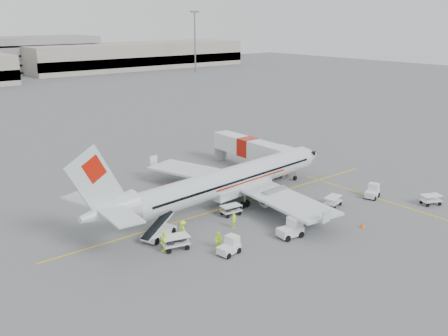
{
  "coord_description": "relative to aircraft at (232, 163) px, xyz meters",
  "views": [
    {
      "loc": [
        -33.57,
        -39.38,
        19.92
      ],
      "look_at": [
        0.0,
        2.0,
        3.8
      ],
      "focal_mm": 40.0,
      "sensor_mm": 36.0,
      "label": 1
    }
  ],
  "objects": [
    {
      "name": "parking_garage",
      "position": [
        24.94,
        159.26,
        2.3
      ],
      "size": [
        62.0,
        24.0,
        14.0
      ],
      "primitive_type": null,
      "color": "slate",
      "rests_on": "ground"
    },
    {
      "name": "tug_aft",
      "position": [
        -8.28,
        -9.53,
        -3.91
      ],
      "size": [
        2.23,
        1.52,
        1.59
      ],
      "primitive_type": null,
      "rotation": [
        0.0,
        0.0,
        0.18
      ],
      "color": "silver",
      "rests_on": "ground"
    },
    {
      "name": "cart_empty_a",
      "position": [
        7.94,
        -7.85,
        -4.12
      ],
      "size": [
        2.48,
        1.83,
        1.16
      ],
      "primitive_type": null,
      "rotation": [
        0.0,
        0.0,
        0.25
      ],
      "color": "silver",
      "rests_on": "ground"
    },
    {
      "name": "terminal_east",
      "position": [
        69.94,
        144.26,
        0.3
      ],
      "size": [
        90.0,
        26.0,
        10.0
      ],
      "primitive_type": null,
      "color": "gray",
      "rests_on": "ground"
    },
    {
      "name": "cone_stbd",
      "position": [
        5.61,
        -13.43,
        -4.35
      ],
      "size": [
        0.43,
        0.43,
        0.7
      ],
      "primitive_type": "cone",
      "color": "#FF590C",
      "rests_on": "ground"
    },
    {
      "name": "cart_empty_b",
      "position": [
        16.82,
        -14.34,
        -4.13
      ],
      "size": [
        2.52,
        2.06,
        1.14
      ],
      "primitive_type": null,
      "rotation": [
        0.0,
        0.0,
        -0.41
      ],
      "color": "silver",
      "rests_on": "ground"
    },
    {
      "name": "crew_b",
      "position": [
        -8.35,
        -8.24,
        -3.88
      ],
      "size": [
        0.96,
        1.01,
        1.64
      ],
      "primitive_type": "imported",
      "rotation": [
        0.0,
        0.0,
        -0.99
      ],
      "color": "#C1E31C",
      "rests_on": "ground"
    },
    {
      "name": "cart_loaded_a",
      "position": [
        -2.37,
        -2.74,
        -4.15
      ],
      "size": [
        2.23,
        1.47,
        1.1
      ],
      "primitive_type": null,
      "rotation": [
        0.0,
        0.0,
        -0.11
      ],
      "color": "silver",
      "rests_on": "ground"
    },
    {
      "name": "tug_fore",
      "position": [
        13.6,
        -8.93,
        -3.9
      ],
      "size": [
        2.34,
        1.76,
        1.61
      ],
      "primitive_type": null,
      "rotation": [
        0.0,
        0.0,
        0.31
      ],
      "color": "silver",
      "rests_on": "ground"
    },
    {
      "name": "belt_loader",
      "position": [
        -11.21,
        -2.74,
        -3.39
      ],
      "size": [
        5.17,
        3.45,
        2.62
      ],
      "primitive_type": null,
      "rotation": [
        0.0,
        0.0,
        0.37
      ],
      "color": "silver",
      "rests_on": "ground"
    },
    {
      "name": "ground",
      "position": [
        -0.06,
        -0.74,
        -4.7
      ],
      "size": [
        360.0,
        360.0,
        0.0
      ],
      "primitive_type": "plane",
      "color": "#56595B"
    },
    {
      "name": "stripe_cross",
      "position": [
        13.94,
        -8.74,
        -4.7
      ],
      "size": [
        0.2,
        20.0,
        0.01
      ],
      "primitive_type": "cube",
      "color": "yellow",
      "rests_on": "ground"
    },
    {
      "name": "cart_loaded_b",
      "position": [
        -11.35,
        -5.77,
        -4.06
      ],
      "size": [
        2.72,
        1.98,
        1.28
      ],
      "primitive_type": null,
      "rotation": [
        0.0,
        0.0,
        -0.24
      ],
      "color": "silver",
      "rests_on": "ground"
    },
    {
      "name": "aircraft",
      "position": [
        0.0,
        0.0,
        0.0
      ],
      "size": [
        36.51,
        29.87,
        9.41
      ],
      "primitive_type": null,
      "rotation": [
        0.0,
        0.0,
        0.1
      ],
      "color": "silver",
      "rests_on": "ground"
    },
    {
      "name": "cone_nose",
      "position": [
        12.14,
        3.07,
        -4.37
      ],
      "size": [
        0.4,
        0.4,
        0.66
      ],
      "primitive_type": "cone",
      "color": "#FF590C",
      "rests_on": "ground"
    },
    {
      "name": "mast_east",
      "position": [
        79.94,
        117.26,
        6.3
      ],
      "size": [
        3.2,
        1.2,
        22.0
      ],
      "primitive_type": null,
      "color": "slate",
      "rests_on": "ground"
    },
    {
      "name": "tug_mid",
      "position": [
        -1.54,
        -10.46,
        -3.78
      ],
      "size": [
        2.52,
        1.62,
        1.84
      ],
      "primitive_type": null,
      "rotation": [
        0.0,
        0.0,
        -0.11
      ],
      "color": "silver",
      "rests_on": "ground"
    },
    {
      "name": "crew_c",
      "position": [
        -9.48,
        -4.23,
        -3.84
      ],
      "size": [
        0.67,
        1.13,
        1.73
      ],
      "primitive_type": "imported",
      "rotation": [
        0.0,
        0.0,
        1.55
      ],
      "color": "#C1E31C",
      "rests_on": "ground"
    },
    {
      "name": "cone_port",
      "position": [
        -2.51,
        9.68,
        -4.4
      ],
      "size": [
        0.37,
        0.37,
        0.6
      ],
      "primitive_type": "cone",
      "color": "#FF590C",
      "rests_on": "ground"
    },
    {
      "name": "stripe_lead",
      "position": [
        -0.06,
        -0.74,
        -4.7
      ],
      "size": [
        44.0,
        0.2,
        0.01
      ],
      "primitive_type": "cube",
      "color": "yellow",
      "rests_on": "ground"
    },
    {
      "name": "crew_a",
      "position": [
        -4.2,
        -5.43,
        -3.88
      ],
      "size": [
        0.69,
        0.54,
        1.65
      ],
      "primitive_type": "imported",
      "rotation": [
        0.0,
        0.0,
        0.27
      ],
      "color": "#C1E31C",
      "rests_on": "ground"
    },
    {
      "name": "crew_d",
      "position": [
        -12.34,
        -5.43,
        -3.79
      ],
      "size": [
        1.15,
        0.92,
        1.82
      ],
      "primitive_type": "imported",
      "rotation": [
        0.0,
        0.0,
        3.67
      ],
      "color": "#C1E31C",
      "rests_on": "ground"
    },
    {
      "name": "jet_bridge",
      "position": [
        10.36,
        8.93,
        -2.6
      ],
      "size": [
        3.15,
        16.08,
        4.21
      ],
      "primitive_type": null,
      "rotation": [
        0.0,
        0.0,
        -0.01
      ],
      "color": "silver",
      "rests_on": "ground"
    }
  ]
}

